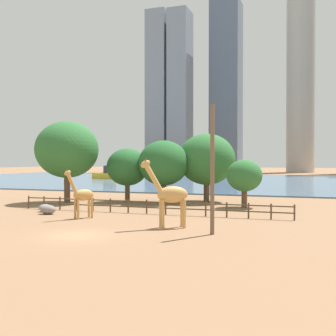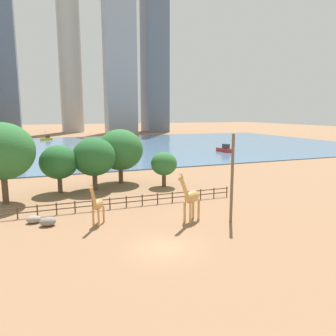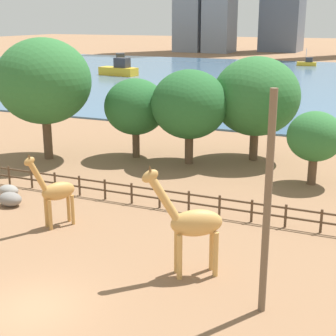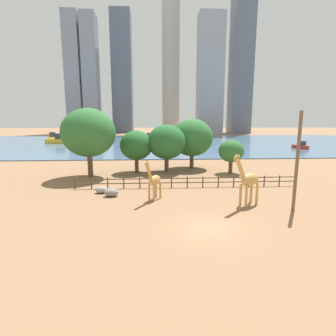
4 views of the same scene
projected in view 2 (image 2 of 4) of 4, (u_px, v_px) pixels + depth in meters
The scene contains 19 objects.
ground_plane at pixel (71, 147), 99.13m from camera, with size 400.00×400.00×0.00m, color #8C6647.
harbor_water at pixel (72, 148), 96.36m from camera, with size 180.00×86.00×0.20m, color #476B8C.
giraffe_tall at pixel (191, 197), 31.58m from camera, with size 3.33×2.49×5.08m.
giraffe_companion at pixel (98, 205), 30.61m from camera, with size 1.85×2.62×4.23m.
utility_pole at pixel (232, 179), 31.05m from camera, with size 0.28×0.28×8.58m, color brown.
boulder_near_fence at pixel (48, 222), 30.64m from camera, with size 1.48×1.12×0.84m, color gray.
boulder_by_pole at pixel (34, 219), 31.44m from camera, with size 1.34×0.98×0.73m, color gray.
enclosure_fence at pixel (126, 201), 36.57m from camera, with size 26.12×0.14×1.30m.
tree_left_large at pixel (94, 157), 44.19m from camera, with size 5.77×5.77×7.19m.
tree_center_broad at pixel (164, 164), 46.38m from camera, with size 3.70×3.70×4.99m.
tree_right_tall at pixel (59, 162), 42.64m from camera, with size 4.92×4.92×6.32m.
tree_left_small at pixel (2, 151), 37.14m from camera, with size 7.30×7.30×9.44m.
tree_right_small at pixel (120, 150), 48.42m from camera, with size 6.73×6.73×8.07m.
boat_sailboat at pixel (47, 138), 122.11m from camera, with size 4.39×1.84×3.87m.
boat_tug at pixel (225, 149), 86.12m from camera, with size 2.43×5.06×2.14m.
skyline_tower_needle at pixel (120, 64), 159.52m from camera, with size 14.63×10.77×67.50m, color #939EAD.
skyline_block_central at pixel (2, 56), 158.49m from camera, with size 12.46×14.04×74.90m, color slate.
skyline_tower_glass at pixel (69, 32), 166.10m from camera, with size 11.48×11.48×101.48m, color #B7B2A8.
skyline_block_right at pixel (154, 30), 169.27m from camera, with size 11.39×14.59×104.89m, color slate.
Camera 2 is at (-8.56, -22.69, 10.54)m, focal length 35.00 mm.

